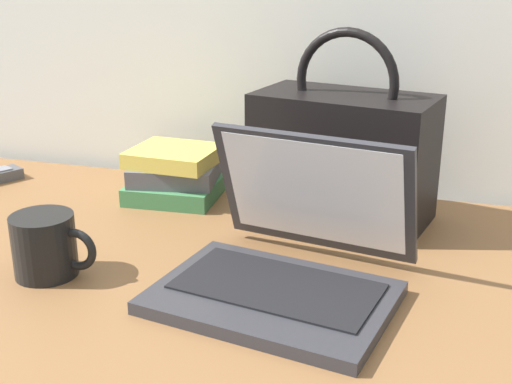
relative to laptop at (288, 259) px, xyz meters
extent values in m
cube|color=brown|center=(-0.11, 0.05, -0.06)|extent=(1.60, 0.76, 0.03)
cube|color=#2D2D33|center=(-0.01, -0.05, -0.04)|extent=(0.34, 0.27, 0.02)
cube|color=black|center=(-0.01, -0.03, -0.03)|extent=(0.29, 0.19, 0.00)
cube|color=#2D2D33|center=(0.02, 0.09, 0.07)|extent=(0.31, 0.13, 0.19)
cube|color=white|center=(0.02, 0.09, 0.07)|extent=(0.28, 0.11, 0.17)
cylinder|color=black|center=(-0.35, -0.06, 0.00)|extent=(0.09, 0.09, 0.09)
torus|color=black|center=(-0.30, -0.06, 0.00)|extent=(0.06, 0.01, 0.06)
cylinder|color=brown|center=(-0.35, -0.06, 0.04)|extent=(0.08, 0.08, 0.00)
cube|color=black|center=(0.03, 0.29, 0.07)|extent=(0.33, 0.22, 0.22)
torus|color=black|center=(0.03, 0.29, 0.20)|extent=(0.18, 0.05, 0.18)
cube|color=#3F7F4C|center=(-0.30, 0.30, -0.03)|extent=(0.17, 0.16, 0.03)
cube|color=#595960|center=(-0.30, 0.30, 0.01)|extent=(0.18, 0.15, 0.03)
cube|color=#D8BF4C|center=(-0.30, 0.30, 0.04)|extent=(0.16, 0.15, 0.03)
camera|label=1|loc=(0.20, -0.82, 0.40)|focal=47.03mm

